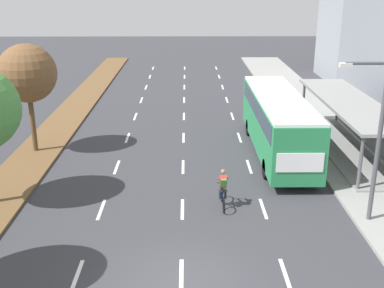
{
  "coord_description": "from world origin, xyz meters",
  "views": [
    {
      "loc": [
        0.2,
        -13.34,
        9.43
      ],
      "look_at": [
        0.47,
        10.33,
        1.2
      ],
      "focal_mm": 44.75,
      "sensor_mm": 36.0,
      "label": 1
    }
  ],
  "objects": [
    {
      "name": "bus_shelter",
      "position": [
        9.53,
        12.32,
        1.87
      ],
      "size": [
        2.9,
        12.09,
        2.86
      ],
      "color": "gray",
      "rests_on": "sidewalk_right"
    },
    {
      "name": "lane_divider_center",
      "position": [
        0.0,
        17.43,
        0.0
      ],
      "size": [
        0.14,
        45.86,
        0.01
      ],
      "color": "white",
      "rests_on": "ground"
    },
    {
      "name": "cyclist",
      "position": [
        1.75,
        5.44,
        0.79
      ],
      "size": [
        0.46,
        1.82,
        1.71
      ],
      "color": "black",
      "rests_on": "ground"
    },
    {
      "name": "ground_plane",
      "position": [
        0.0,
        0.0,
        0.0
      ],
      "size": [
        140.0,
        140.0,
        0.0
      ],
      "primitive_type": "plane",
      "color": "#38383D"
    },
    {
      "name": "streetlight",
      "position": [
        7.42,
        3.97,
        3.89
      ],
      "size": [
        1.91,
        0.24,
        6.5
      ],
      "color": "#4C4C51",
      "rests_on": "sidewalk_right"
    },
    {
      "name": "median_strip",
      "position": [
        -8.3,
        20.0,
        0.06
      ],
      "size": [
        2.6,
        52.0,
        0.12
      ],
      "primitive_type": "cube",
      "color": "brown",
      "rests_on": "ground"
    },
    {
      "name": "lane_divider_right",
      "position": [
        3.5,
        17.43,
        0.0
      ],
      "size": [
        0.14,
        45.86,
        0.01
      ],
      "color": "white",
      "rests_on": "ground"
    },
    {
      "name": "bus",
      "position": [
        5.25,
        12.06,
        2.07
      ],
      "size": [
        2.54,
        11.29,
        3.37
      ],
      "color": "#28844C",
      "rests_on": "ground"
    },
    {
      "name": "median_tree_third",
      "position": [
        -8.44,
        12.48,
        4.53
      ],
      "size": [
        3.19,
        3.19,
        6.03
      ],
      "color": "brown",
      "rests_on": "median_strip"
    },
    {
      "name": "sidewalk_right",
      "position": [
        9.25,
        20.0,
        0.07
      ],
      "size": [
        4.5,
        52.0,
        0.15
      ],
      "primitive_type": "cube",
      "color": "gray",
      "rests_on": "ground"
    },
    {
      "name": "lane_divider_left",
      "position": [
        -3.5,
        17.43,
        0.0
      ],
      "size": [
        0.14,
        45.86,
        0.01
      ],
      "color": "white",
      "rests_on": "ground"
    }
  ]
}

